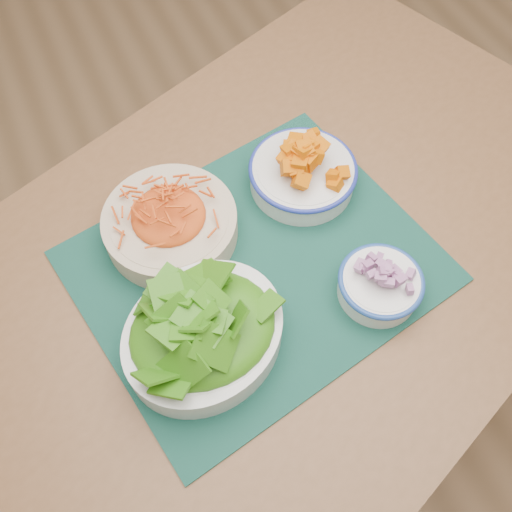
{
  "coord_description": "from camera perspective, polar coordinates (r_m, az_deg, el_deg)",
  "views": [
    {
      "loc": [
        -0.45,
        -0.69,
        1.57
      ],
      "look_at": [
        -0.26,
        -0.27,
        0.78
      ],
      "focal_mm": 40.0,
      "sensor_mm": 36.0,
      "label": 1
    }
  ],
  "objects": [
    {
      "name": "placemat",
      "position": [
        0.94,
        0.0,
        -0.99
      ],
      "size": [
        0.62,
        0.54,
        0.0
      ],
      "primitive_type": "cube",
      "rotation": [
        0.0,
        0.0,
        0.18
      ],
      "color": "#0B2C25",
      "rests_on": "table"
    },
    {
      "name": "carrot_bowl",
      "position": [
        0.94,
        -8.65,
        3.57
      ],
      "size": [
        0.23,
        0.23,
        0.09
      ],
      "rotation": [
        0.0,
        0.0,
        0.03
      ],
      "color": "beige",
      "rests_on": "placemat"
    },
    {
      "name": "lettuce_bowl",
      "position": [
        0.83,
        -5.35,
        -7.36
      ],
      "size": [
        0.31,
        0.28,
        0.11
      ],
      "rotation": [
        0.0,
        0.0,
        0.34
      ],
      "color": "silver",
      "rests_on": "placemat"
    },
    {
      "name": "squash_bowl",
      "position": [
        1.0,
        4.74,
        8.69
      ],
      "size": [
        0.23,
        0.23,
        0.09
      ],
      "rotation": [
        0.0,
        0.0,
        0.29
      ],
      "color": "silver",
      "rests_on": "placemat"
    },
    {
      "name": "ground",
      "position": [
        1.77,
        3.94,
        -2.85
      ],
      "size": [
        4.0,
        4.0,
        0.0
      ],
      "primitive_type": "plane",
      "color": "#9F754D",
      "rests_on": "ground"
    },
    {
      "name": "table",
      "position": [
        1.05,
        3.67,
        -0.48
      ],
      "size": [
        1.44,
        1.2,
        0.75
      ],
      "rotation": [
        0.0,
        0.0,
        0.35
      ],
      "color": "brown",
      "rests_on": "ground"
    },
    {
      "name": "onion_bowl",
      "position": [
        0.9,
        12.34,
        -2.65
      ],
      "size": [
        0.14,
        0.14,
        0.07
      ],
      "rotation": [
        0.0,
        0.0,
        0.11
      ],
      "color": "white",
      "rests_on": "placemat"
    }
  ]
}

